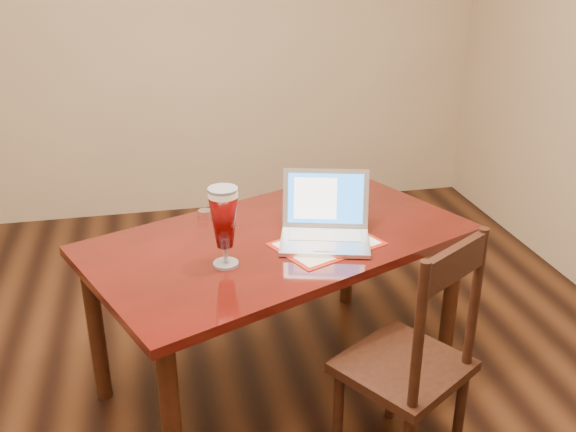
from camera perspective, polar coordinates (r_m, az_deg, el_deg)
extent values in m
cube|color=tan|center=(4.57, -11.14, 16.37)|extent=(4.50, 0.01, 2.70)
cube|color=#480C09|center=(2.70, -0.79, -2.18)|extent=(1.79, 1.43, 0.04)
cylinder|color=#35170D|center=(2.35, -10.30, -17.88)|extent=(0.07, 0.07, 0.70)
cylinder|color=#35170D|center=(3.07, 14.21, -7.37)|extent=(0.07, 0.07, 0.70)
cylinder|color=#35170D|center=(2.90, -16.70, -9.64)|extent=(0.07, 0.07, 0.70)
cylinder|color=#35170D|center=(3.51, 5.33, -2.59)|extent=(0.07, 0.07, 0.70)
cube|color=maroon|center=(2.63, 3.47, -2.49)|extent=(0.49, 0.43, 0.00)
cube|color=beige|center=(2.62, 3.47, -2.45)|extent=(0.44, 0.38, 0.00)
cube|color=silver|center=(2.61, 3.28, -2.34)|extent=(0.41, 0.34, 0.02)
cube|color=silver|center=(2.65, 3.29, -1.69)|extent=(0.31, 0.19, 0.00)
cube|color=silver|center=(2.55, 3.28, -2.84)|extent=(0.10, 0.09, 0.00)
cube|color=silver|center=(2.71, 3.36, 1.57)|extent=(0.37, 0.17, 0.24)
cube|color=blue|center=(2.70, 3.36, 1.55)|extent=(0.32, 0.14, 0.20)
cube|color=white|center=(2.70, 2.45, 1.57)|extent=(0.19, 0.09, 0.17)
cylinder|color=silver|center=(2.47, -5.54, -4.23)|extent=(0.10, 0.10, 0.01)
cylinder|color=silver|center=(2.45, -5.58, -3.40)|extent=(0.02, 0.02, 0.07)
cylinder|color=white|center=(2.35, -5.81, 1.98)|extent=(0.11, 0.11, 0.02)
cylinder|color=silver|center=(2.34, -5.83, 2.36)|extent=(0.11, 0.11, 0.01)
cylinder|color=white|center=(2.87, -7.40, 0.15)|extent=(0.06, 0.06, 0.04)
cylinder|color=white|center=(2.93, -5.24, 0.75)|extent=(0.06, 0.06, 0.04)
cube|color=black|center=(2.47, 10.19, -13.05)|extent=(0.57, 0.56, 0.04)
cylinder|color=black|center=(2.66, 14.99, -16.65)|extent=(0.04, 0.04, 0.41)
cylinder|color=black|center=(2.57, 4.47, -17.29)|extent=(0.04, 0.04, 0.41)
cylinder|color=black|center=(2.79, 9.25, -13.92)|extent=(0.04, 0.04, 0.41)
cylinder|color=black|center=(2.11, 11.54, -10.47)|extent=(0.04, 0.04, 0.54)
cylinder|color=black|center=(2.37, 16.29, -7.02)|extent=(0.04, 0.04, 0.54)
cube|color=black|center=(2.14, 14.58, -4.11)|extent=(0.30, 0.21, 0.12)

